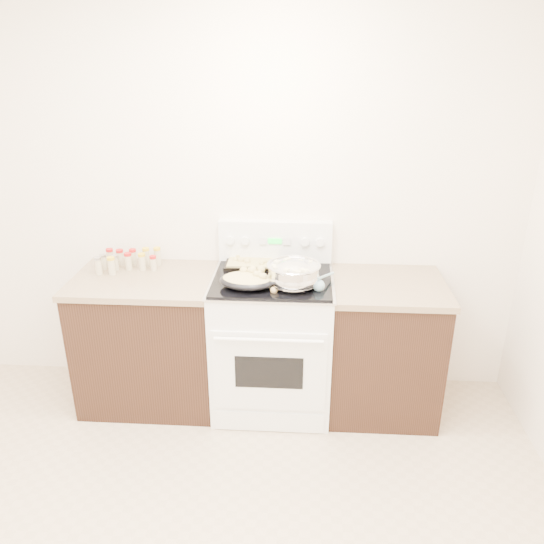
{
  "coord_description": "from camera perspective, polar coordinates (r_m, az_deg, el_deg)",
  "views": [
    {
      "loc": [
        0.54,
        -1.66,
        2.26
      ],
      "look_at": [
        0.35,
        1.37,
        1.0
      ],
      "focal_mm": 35.0,
      "sensor_mm": 36.0,
      "label": 1
    }
  ],
  "objects": [
    {
      "name": "blue_ladle",
      "position": [
        3.19,
        5.14,
        -1.32
      ],
      "size": [
        0.14,
        0.25,
        0.09
      ],
      "color": "#82B1C2",
      "rests_on": "kitchen_range"
    },
    {
      "name": "room_shell",
      "position": [
        1.84,
        -13.77,
        4.14
      ],
      "size": [
        4.1,
        3.6,
        2.75
      ],
      "color": "white",
      "rests_on": "ground"
    },
    {
      "name": "roasting_pan",
      "position": [
        3.21,
        -2.67,
        -0.83
      ],
      "size": [
        0.37,
        0.28,
        0.11
      ],
      "color": "black",
      "rests_on": "kitchen_range"
    },
    {
      "name": "counter_right",
      "position": [
        3.62,
        11.78,
        -7.81
      ],
      "size": [
        0.73,
        0.67,
        0.92
      ],
      "color": "black",
      "rests_on": "ground"
    },
    {
      "name": "wooden_spoon",
      "position": [
        3.18,
        0.68,
        -1.77
      ],
      "size": [
        0.17,
        0.22,
        0.04
      ],
      "color": "tan",
      "rests_on": "kitchen_range"
    },
    {
      "name": "kitchen_range",
      "position": [
        3.57,
        0.06,
        -7.25
      ],
      "size": [
        0.78,
        0.73,
        1.22
      ],
      "color": "white",
      "rests_on": "ground"
    },
    {
      "name": "baking_sheet",
      "position": [
        3.55,
        -2.1,
        1.05
      ],
      "size": [
        0.37,
        0.26,
        0.06
      ],
      "color": "black",
      "rests_on": "kitchen_range"
    },
    {
      "name": "counter_left",
      "position": [
        3.72,
        -12.89,
        -7.0
      ],
      "size": [
        0.93,
        0.67,
        0.92
      ],
      "color": "black",
      "rests_on": "ground"
    },
    {
      "name": "spice_jars",
      "position": [
        3.67,
        -15.32,
        1.23
      ],
      "size": [
        0.39,
        0.23,
        0.13
      ],
      "color": "#BFB28C",
      "rests_on": "counter_left"
    },
    {
      "name": "mixing_bowl",
      "position": [
        3.21,
        2.33,
        -0.32
      ],
      "size": [
        0.35,
        0.35,
        0.19
      ],
      "color": "silver",
      "rests_on": "kitchen_range"
    }
  ]
}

